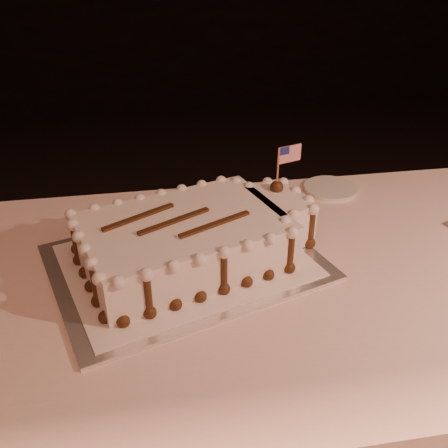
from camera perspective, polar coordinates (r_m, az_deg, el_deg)
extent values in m
cube|color=#FFD2C5|center=(1.26, 3.84, -19.44)|extent=(2.40, 0.80, 0.75)
cube|color=white|center=(1.02, -4.45, -4.35)|extent=(0.61, 0.53, 0.01)
cube|color=white|center=(1.02, -4.46, -4.12)|extent=(0.55, 0.47, 0.00)
cube|color=white|center=(0.99, -4.57, -1.88)|extent=(0.45, 0.36, 0.09)
cube|color=white|center=(1.08, 6.27, 1.01)|extent=(0.13, 0.17, 0.09)
sphere|color=#492712|center=(0.87, -11.46, -10.83)|extent=(0.02, 0.02, 0.02)
sphere|color=#492712|center=(0.88, -8.46, -9.98)|extent=(0.02, 0.02, 0.02)
sphere|color=#492712|center=(0.90, -5.55, -9.13)|extent=(0.02, 0.02, 0.02)
sphere|color=#492712|center=(0.91, -2.73, -8.27)|extent=(0.02, 0.02, 0.02)
sphere|color=#492712|center=(0.93, -0.01, -7.43)|extent=(0.02, 0.02, 0.02)
sphere|color=#492712|center=(0.94, 2.60, -6.59)|extent=(0.02, 0.02, 0.02)
sphere|color=#492712|center=(0.96, 5.09, -5.78)|extent=(0.02, 0.02, 0.02)
sphere|color=#492712|center=(0.99, 7.48, -5.00)|extent=(0.02, 0.02, 0.02)
sphere|color=#492712|center=(1.02, 6.70, -3.73)|extent=(0.02, 0.02, 0.02)
sphere|color=#492712|center=(1.04, 7.65, -2.82)|extent=(0.02, 0.02, 0.02)
sphere|color=#492712|center=(1.07, 9.78, -2.15)|extent=(0.02, 0.02, 0.02)
sphere|color=#492712|center=(1.10, 9.27, -1.10)|extent=(0.02, 0.02, 0.02)
sphere|color=#492712|center=(1.13, 7.87, 0.03)|extent=(0.02, 0.02, 0.02)
sphere|color=#492712|center=(1.16, 6.55, 1.11)|extent=(0.02, 0.02, 0.02)
sphere|color=#492712|center=(1.16, 4.81, 1.12)|extent=(0.02, 0.02, 0.02)
sphere|color=#492712|center=(1.14, 2.75, 0.58)|extent=(0.02, 0.02, 0.02)
sphere|color=#492712|center=(1.16, 1.34, 1.20)|extent=(0.02, 0.02, 0.02)
sphere|color=#492712|center=(1.16, -0.33, 1.34)|extent=(0.02, 0.02, 0.02)
sphere|color=#492712|center=(1.15, -2.47, 0.80)|extent=(0.02, 0.02, 0.02)
sphere|color=#492712|center=(1.13, -4.67, 0.24)|extent=(0.02, 0.02, 0.02)
sphere|color=#492712|center=(1.12, -6.93, -0.33)|extent=(0.02, 0.02, 0.02)
sphere|color=#492712|center=(1.10, -9.25, -0.92)|extent=(0.02, 0.02, 0.02)
sphere|color=#492712|center=(1.09, -11.62, -1.52)|extent=(0.02, 0.02, 0.02)
sphere|color=#492712|center=(1.08, -14.03, -2.12)|extent=(0.02, 0.02, 0.02)
sphere|color=#492712|center=(1.08, -16.47, -2.73)|extent=(0.02, 0.02, 0.02)
sphere|color=#492712|center=(1.04, -16.25, -3.96)|extent=(0.02, 0.02, 0.02)
sphere|color=#492712|center=(1.00, -15.63, -5.36)|extent=(0.02, 0.02, 0.02)
sphere|color=#492712|center=(0.96, -14.96, -6.88)|extent=(0.02, 0.02, 0.02)
sphere|color=#492712|center=(0.93, -14.22, -8.53)|extent=(0.02, 0.02, 0.02)
sphere|color=#492712|center=(0.89, -13.42, -10.31)|extent=(0.02, 0.02, 0.02)
sphere|color=white|center=(0.82, -12.04, -6.58)|extent=(0.02, 0.02, 0.02)
sphere|color=white|center=(0.83, -8.89, -5.73)|extent=(0.02, 0.02, 0.02)
sphere|color=white|center=(0.85, -5.82, -4.88)|extent=(0.02, 0.02, 0.02)
sphere|color=white|center=(0.86, -2.86, -4.05)|extent=(0.02, 0.02, 0.02)
sphere|color=white|center=(0.88, -0.01, -3.24)|extent=(0.02, 0.02, 0.02)
sphere|color=white|center=(0.90, 2.72, -2.45)|extent=(0.02, 0.02, 0.02)
sphere|color=white|center=(0.92, 5.33, -1.70)|extent=(0.02, 0.02, 0.02)
sphere|color=white|center=(0.94, 7.81, -0.97)|extent=(0.02, 0.02, 0.02)
sphere|color=white|center=(0.97, 6.98, 0.23)|extent=(0.02, 0.02, 0.02)
sphere|color=white|center=(1.00, 7.96, 1.07)|extent=(0.02, 0.02, 0.02)
sphere|color=white|center=(1.03, 10.18, 1.67)|extent=(0.02, 0.02, 0.02)
sphere|color=white|center=(1.06, 9.63, 2.65)|extent=(0.02, 0.02, 0.02)
sphere|color=white|center=(1.09, 8.17, 3.71)|extent=(0.02, 0.02, 0.02)
sphere|color=white|center=(1.13, 6.80, 4.71)|extent=(0.02, 0.02, 0.02)
sphere|color=white|center=(1.12, 4.99, 4.73)|extent=(0.02, 0.02, 0.02)
sphere|color=white|center=(1.10, 2.86, 4.25)|extent=(0.02, 0.02, 0.02)
sphere|color=white|center=(1.12, 1.39, 4.83)|extent=(0.02, 0.02, 0.02)
sphere|color=white|center=(1.13, -0.34, 4.95)|extent=(0.02, 0.02, 0.02)
sphere|color=white|center=(1.11, -2.56, 4.45)|extent=(0.02, 0.02, 0.02)
sphere|color=white|center=(1.09, -4.85, 3.93)|extent=(0.02, 0.02, 0.02)
sphere|color=white|center=(1.08, -7.20, 3.38)|extent=(0.02, 0.02, 0.02)
sphere|color=white|center=(1.06, -9.61, 2.82)|extent=(0.02, 0.02, 0.02)
sphere|color=white|center=(1.05, -12.07, 2.24)|extent=(0.02, 0.02, 0.02)
sphere|color=white|center=(1.04, -14.58, 1.64)|extent=(0.02, 0.02, 0.02)
sphere|color=white|center=(1.04, -17.13, 1.03)|extent=(0.02, 0.02, 0.02)
sphere|color=white|center=(1.00, -16.92, -0.11)|extent=(0.02, 0.02, 0.02)
sphere|color=white|center=(0.96, -16.30, -1.42)|extent=(0.02, 0.02, 0.02)
sphere|color=white|center=(0.92, -15.63, -2.84)|extent=(0.02, 0.02, 0.02)
sphere|color=white|center=(0.88, -14.89, -4.40)|extent=(0.02, 0.02, 0.02)
sphere|color=white|center=(0.84, -14.08, -6.10)|extent=(0.02, 0.02, 0.02)
cylinder|color=#492712|center=(0.86, -8.66, -8.01)|extent=(0.01, 0.01, 0.08)
sphere|color=#492712|center=(0.88, -8.47, -9.88)|extent=(0.02, 0.02, 0.02)
cylinder|color=#492712|center=(0.90, -0.01, -5.48)|extent=(0.01, 0.01, 0.08)
sphere|color=#492712|center=(0.92, -0.01, -7.33)|extent=(0.02, 0.02, 0.02)
cylinder|color=#492712|center=(0.96, 7.63, -3.12)|extent=(0.01, 0.01, 0.08)
sphere|color=#492712|center=(0.99, 7.48, -4.90)|extent=(0.02, 0.02, 0.02)
cylinder|color=#492712|center=(1.05, 9.97, -0.36)|extent=(0.01, 0.01, 0.08)
sphere|color=#492712|center=(1.07, 9.79, -2.06)|extent=(0.02, 0.02, 0.02)
cylinder|color=#492712|center=(1.15, 6.67, 2.80)|extent=(0.01, 0.01, 0.08)
sphere|color=#492712|center=(1.16, 6.56, 1.19)|extent=(0.02, 0.02, 0.02)
cylinder|color=#492712|center=(1.14, 1.37, 2.91)|extent=(0.01, 0.01, 0.08)
sphere|color=#492712|center=(1.16, 1.35, 1.29)|extent=(0.02, 0.02, 0.02)
cylinder|color=#492712|center=(1.11, -4.75, 1.97)|extent=(0.01, 0.01, 0.08)
sphere|color=#492712|center=(1.13, -4.67, 0.33)|extent=(0.02, 0.02, 0.02)
cylinder|color=#492712|center=(1.07, -11.83, 0.24)|extent=(0.01, 0.01, 0.08)
sphere|color=#492712|center=(1.09, -11.63, -1.43)|extent=(0.02, 0.02, 0.02)
cylinder|color=#492712|center=(1.02, -16.56, -2.16)|extent=(0.01, 0.01, 0.08)
sphere|color=#492712|center=(1.04, -16.27, -3.87)|extent=(0.02, 0.02, 0.02)
cylinder|color=#492712|center=(0.90, -14.54, -6.61)|extent=(0.01, 0.01, 0.08)
sphere|color=#492712|center=(0.92, -14.24, -8.43)|extent=(0.02, 0.02, 0.02)
cube|color=#492712|center=(0.98, -9.70, 0.81)|extent=(0.14, 0.09, 0.01)
cube|color=#492712|center=(0.96, -5.70, 0.35)|extent=(0.14, 0.08, 0.01)
cube|color=#492712|center=(0.95, -1.02, 0.00)|extent=(0.15, 0.08, 0.01)
sphere|color=#492712|center=(1.08, 6.04, 4.19)|extent=(0.03, 0.03, 0.03)
cylinder|color=#BD7C51|center=(1.07, 6.15, 5.88)|extent=(0.00, 0.00, 0.11)
cube|color=red|center=(1.07, 7.56, 7.96)|extent=(0.05, 0.02, 0.04)
cube|color=navy|center=(1.05, 6.92, 8.32)|extent=(0.02, 0.01, 0.02)
cylinder|color=silver|center=(1.33, 12.06, 3.99)|extent=(0.14, 0.14, 0.01)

